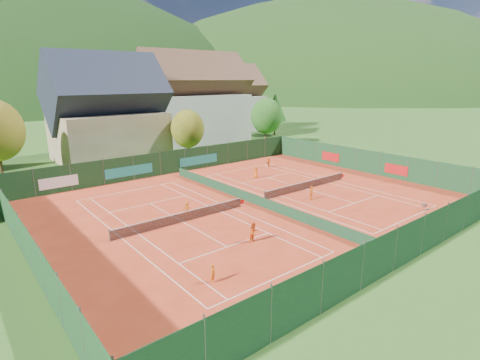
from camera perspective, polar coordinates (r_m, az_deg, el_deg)
name	(u,v)px	position (r m, az deg, el deg)	size (l,w,h in m)	color
ground	(253,204)	(37.45, 1.93, -3.61)	(600.00, 600.00, 0.00)	#2B571B
clay_pad	(253,203)	(37.44, 1.93, -3.57)	(40.00, 32.00, 0.01)	#B6331A
court_markings_left	(183,222)	(33.07, -8.69, -6.34)	(11.03, 23.83, 0.00)	white
court_markings_right	(306,189)	(42.87, 10.05, -1.34)	(11.03, 23.83, 0.00)	white
tennis_net_left	(184,216)	(32.97, -8.49, -5.48)	(13.30, 0.10, 1.02)	#59595B
tennis_net_right	(307,184)	(42.84, 10.22, -0.67)	(13.30, 0.10, 1.02)	#59595B
court_divider	(253,199)	(37.28, 1.93, -2.85)	(0.03, 28.80, 1.00)	#143821
fence_north	(170,163)	(49.59, -10.65, 2.63)	(40.00, 0.10, 3.00)	#123418
fence_south	(409,242)	(27.71, 24.40, -8.65)	(40.00, 0.04, 3.00)	#12331A
fence_west	(25,243)	(28.95, -29.94, -8.34)	(0.04, 32.00, 3.00)	#14391B
fence_east	(367,162)	(51.97, 18.85, 2.66)	(0.09, 32.00, 3.00)	#153C1E
chalet	(108,116)	(60.50, -19.50, 9.22)	(16.20, 12.00, 16.00)	tan
hotel_block_a	(194,103)	(74.16, -7.06, 11.51)	(21.60, 11.00, 17.25)	silver
hotel_block_b	(227,103)	(88.72, -2.03, 11.72)	(17.28, 10.00, 15.50)	silver
tree_center	(188,129)	(57.33, -8.00, 7.73)	(5.01, 5.01, 7.60)	#442A18
tree_east_front	(266,116)	(69.66, 4.04, 9.71)	(5.72, 5.72, 8.69)	#4C361B
tree_east_mid	(275,107)	(82.25, 5.39, 10.99)	(5.04, 5.04, 9.00)	#452E18
tree_east_back	(223,104)	(83.12, -2.58, 11.56)	(7.15, 7.15, 10.86)	#452B18
mountain_backdrop	(48,161)	(270.33, -27.17, 2.53)	(820.00, 530.00, 242.00)	black
ball_hopper	(424,205)	(39.20, 26.26, -3.48)	(0.34, 0.34, 0.80)	slate
loose_ball_0	(214,231)	(30.85, -3.92, -7.78)	(0.07, 0.07, 0.07)	#CCD833
loose_ball_1	(365,208)	(38.06, 18.50, -4.02)	(0.07, 0.07, 0.07)	#CCD833
loose_ball_2	(235,183)	(44.29, -0.74, -0.53)	(0.07, 0.07, 0.07)	#CCD833
player_left_near	(213,273)	(23.47, -4.15, -14.02)	(0.45, 0.30, 1.24)	#D46012
player_left_mid	(254,232)	(28.63, 2.10, -8.00)	(0.76, 0.60, 1.57)	#D64E13
player_left_far	(187,208)	(34.48, -8.07, -4.28)	(0.83, 0.48, 1.28)	#D15E12
player_right_near	(311,193)	(38.99, 10.81, -1.92)	(0.88, 0.37, 1.50)	orange
player_right_far_a	(256,172)	(46.73, 2.41, 1.21)	(0.74, 0.48, 1.51)	orange
player_right_far_b	(269,163)	(52.52, 4.37, 2.65)	(1.23, 0.39, 1.33)	orange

